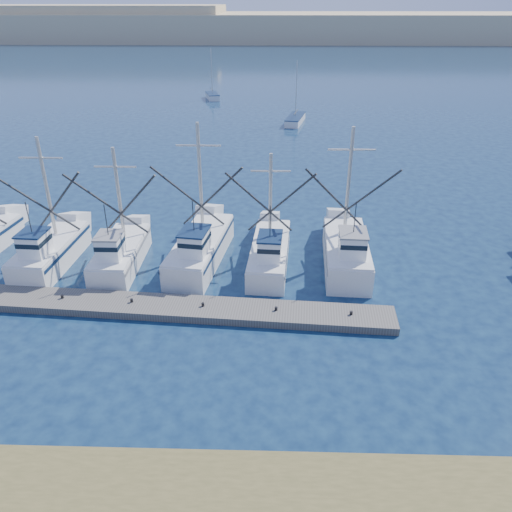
{
  "coord_description": "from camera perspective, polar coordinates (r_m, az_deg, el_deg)",
  "views": [
    {
      "loc": [
        0.35,
        -17.0,
        15.39
      ],
      "look_at": [
        -0.38,
        8.0,
        2.43
      ],
      "focal_mm": 35.0,
      "sensor_mm": 36.0,
      "label": 1
    }
  ],
  "objects": [
    {
      "name": "floating_dock",
      "position": [
        29.36,
        -17.66,
        -5.18
      ],
      "size": [
        32.87,
        4.57,
        0.44
      ],
      "primitive_type": "cube",
      "rotation": [
        0.0,
        0.0,
        -0.07
      ],
      "color": "#5C5852",
      "rests_on": "ground"
    },
    {
      "name": "sailboat_far",
      "position": [
        89.75,
        -5.01,
        17.75
      ],
      "size": [
        2.94,
        5.14,
        8.1
      ],
      "rotation": [
        0.0,
        0.0,
        0.27
      ],
      "color": "silver",
      "rests_on": "ground"
    },
    {
      "name": "sailboat_near",
      "position": [
        71.49,
        4.52,
        15.28
      ],
      "size": [
        3.14,
        6.88,
        8.1
      ],
      "rotation": [
        0.0,
        0.0,
        -0.21
      ],
      "color": "silver",
      "rests_on": "ground"
    },
    {
      "name": "dune_ridge",
      "position": [
        227.24,
        1.74,
        24.76
      ],
      "size": [
        360.0,
        60.0,
        10.0
      ],
      "primitive_type": "cube",
      "color": "tan",
      "rests_on": "ground"
    },
    {
      "name": "trawler_fleet",
      "position": [
        33.12,
        -14.82,
        0.63
      ],
      "size": [
        32.78,
        8.85,
        9.14
      ],
      "color": "silver",
      "rests_on": "ground"
    },
    {
      "name": "ground",
      "position": [
        22.93,
        0.37,
        -14.75
      ],
      "size": [
        500.0,
        500.0,
        0.0
      ],
      "primitive_type": "plane",
      "color": "#0C1B37",
      "rests_on": "ground"
    }
  ]
}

